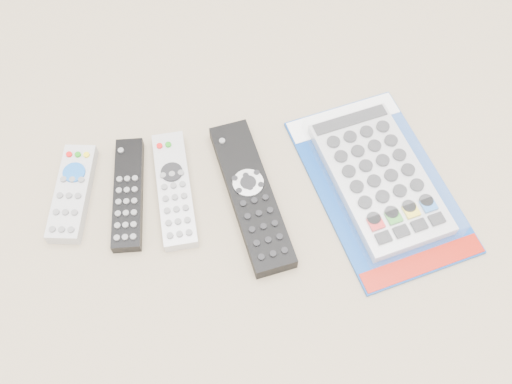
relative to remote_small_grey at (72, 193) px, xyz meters
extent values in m
plane|color=tan|center=(0.22, -0.05, -0.01)|extent=(5.00, 5.00, 0.00)
cube|color=#AAAAAD|center=(0.00, 0.00, 0.00)|extent=(0.07, 0.16, 0.02)
cylinder|color=blue|center=(0.01, 0.03, 0.01)|extent=(0.04, 0.04, 0.00)
cube|color=black|center=(0.08, -0.01, 0.00)|extent=(0.05, 0.18, 0.02)
cube|color=#B8B7BC|center=(0.14, -0.02, 0.00)|extent=(0.05, 0.19, 0.02)
cylinder|color=black|center=(0.14, 0.01, 0.01)|extent=(0.03, 0.03, 0.00)
cube|color=black|center=(0.25, -0.04, 0.00)|extent=(0.09, 0.25, 0.02)
cylinder|color=silver|center=(0.25, -0.03, 0.01)|extent=(0.05, 0.05, 0.00)
cube|color=#0D3C92|center=(0.44, -0.05, -0.01)|extent=(0.23, 0.32, 0.01)
cube|color=white|center=(0.41, 0.07, -0.01)|extent=(0.18, 0.07, 0.00)
cube|color=#A4160B|center=(0.46, -0.18, -0.01)|extent=(0.18, 0.06, 0.00)
cube|color=#B8B7BC|center=(0.44, -0.05, 0.00)|extent=(0.17, 0.25, 0.02)
cube|color=white|center=(0.44, -0.05, 0.01)|extent=(0.18, 0.26, 0.03)
camera|label=1|loc=(0.19, -0.43, 0.71)|focal=40.00mm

